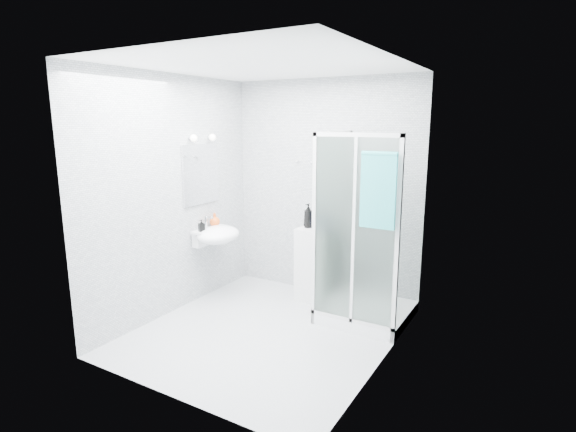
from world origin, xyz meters
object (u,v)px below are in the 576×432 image
Objects in this scene: storage_cabinet at (315,264)px; shampoo_bottle_b at (322,220)px; shower_enclosure at (358,279)px; hand_towel at (378,189)px; soap_dispenser_orange at (215,220)px; shampoo_bottle_a at (308,216)px; wall_basin at (216,235)px; soap_dispenser_black at (201,226)px.

shampoo_bottle_b is at bearing 3.18° from storage_cabinet.
hand_towel is at bearing -51.00° from shower_enclosure.
storage_cabinet is 1.24× the size of hand_towel.
soap_dispenser_orange is (-1.22, -0.44, -0.04)m from shampoo_bottle_b.
shampoo_bottle_a reaches higher than storage_cabinet.
wall_basin is at bearing 177.54° from hand_towel.
shower_enclosure is at bearing -18.83° from storage_cabinet.
storage_cabinet is 1.58m from hand_towel.
wall_basin is at bearing -169.19° from shower_enclosure.
wall_basin is 1.21m from storage_cabinet.
shampoo_bottle_b reaches higher than soap_dispenser_orange.
shampoo_bottle_a is at bearing -171.06° from storage_cabinet.
shower_enclosure reaches higher than storage_cabinet.
wall_basin is at bearing -46.02° from soap_dispenser_orange.
wall_basin is at bearing -147.85° from storage_cabinet.
soap_dispenser_black is at bearing -148.07° from shampoo_bottle_b.
shower_enclosure is 0.96m from shampoo_bottle_a.
hand_towel is at bearing 2.15° from soap_dispenser_black.
soap_dispenser_orange is at bearing 133.98° from wall_basin.
soap_dispenser_orange is at bearing -156.02° from storage_cabinet.
storage_cabinet is at bearing 6.27° from shampoo_bottle_a.
hand_towel is 4.45× the size of soap_dispenser_orange.
hand_towel is (0.97, -0.66, 1.06)m from storage_cabinet.
wall_basin is 1.10m from shampoo_bottle_a.
shower_enclosure is at bearing 129.00° from hand_towel.
shampoo_bottle_a reaches higher than wall_basin.
soap_dispenser_orange is at bearing -157.56° from shampoo_bottle_a.
shower_enclosure is 1.72m from wall_basin.
shampoo_bottle_b is at bearing 27.50° from wall_basin.
shampoo_bottle_b is (1.10, 0.57, 0.19)m from wall_basin.
wall_basin is 3.52× the size of soap_dispenser_orange.
wall_basin is 4.07× the size of soap_dispenser_black.
shampoo_bottle_a is (-1.06, 0.65, -0.48)m from hand_towel.
shampoo_bottle_a is 0.18m from shampoo_bottle_b.
soap_dispenser_orange reaches higher than wall_basin.
storage_cabinet is at bearing 158.49° from shower_enclosure.
shampoo_bottle_b is 1.32× the size of soap_dispenser_orange.
soap_dispenser_black is (-1.74, -0.48, 0.48)m from shower_enclosure.
shower_enclosure is 1.86m from soap_dispenser_black.
soap_dispenser_orange is (-1.78, -0.19, 0.49)m from shower_enclosure.
storage_cabinet is 0.55m from shampoo_bottle_b.
soap_dispenser_black is (-0.08, -0.16, 0.13)m from wall_basin.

